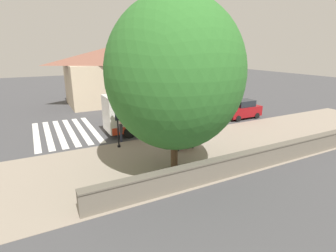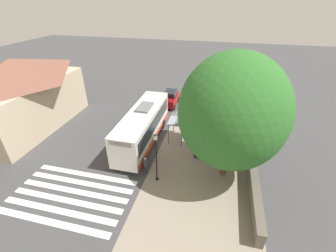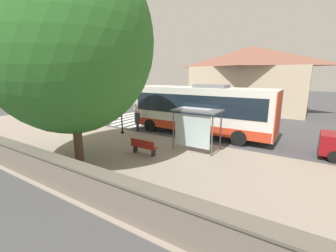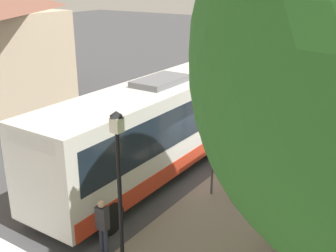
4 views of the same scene
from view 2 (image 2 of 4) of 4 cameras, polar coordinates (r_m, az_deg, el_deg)
name	(u,v)px [view 2 (image 2 of 4)]	position (r m, az deg, el deg)	size (l,w,h in m)	color
ground_plane	(163,140)	(23.73, -1.19, -3.68)	(120.00, 120.00, 0.00)	#424244
sidewalk_plaza	(206,146)	(23.18, 9.68, -5.07)	(9.00, 44.00, 0.02)	gray
crosswalk_stripes	(71,196)	(19.47, -23.49, -15.89)	(9.00, 5.25, 0.01)	silver
stone_wall	(249,147)	(23.08, 19.88, -4.94)	(0.60, 20.00, 1.26)	#6B6356
background_building	(21,94)	(29.47, -33.33, 6.89)	(7.76, 13.52, 7.74)	#C6B293
bus	(143,126)	(22.70, -6.37, 0.12)	(2.70, 10.47, 3.72)	silver
bus_shelter	(179,123)	(22.94, 2.82, 0.85)	(1.66, 2.72, 2.42)	#515459
pedestrian	(146,164)	(19.22, -5.73, -9.55)	(0.34, 0.23, 1.70)	#2D3347
bench	(197,150)	(21.75, 7.48, -6.03)	(0.40, 1.61, 0.88)	maroon
street_lamp_near	(156,154)	(17.46, -3.01, -7.09)	(0.28, 0.28, 4.52)	black
shade_tree	(232,112)	(16.93, 16.04, 3.36)	(7.97, 7.97, 10.32)	brown
parked_car_behind_bus	(170,98)	(31.10, 0.64, 7.03)	(1.86, 4.05, 2.00)	maroon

